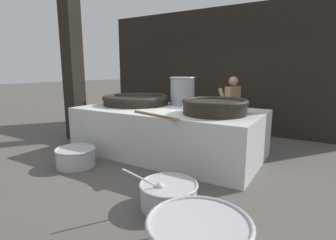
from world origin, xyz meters
TOP-DOWN VIEW (x-y plane):
  - ground_plane at (0.00, 0.00)m, footprint 60.00×60.00m
  - back_wall at (0.00, 2.60)m, footprint 6.75×0.24m
  - support_pillar at (-2.53, -0.14)m, footprint 0.36×0.36m
  - hearth_platform at (0.00, 0.00)m, footprint 3.58×1.87m
  - giant_wok_near at (-0.94, 0.19)m, footprint 1.46×1.46m
  - giant_wok_far at (1.02, -0.13)m, footprint 1.13×1.13m
  - stock_pot at (-0.02, 0.64)m, footprint 0.56×0.56m
  - stirring_paddle at (0.30, -0.85)m, footprint 1.06×0.37m
  - cook at (0.85, 1.40)m, footprint 0.42×0.60m
  - prep_bowl_vegetables at (1.09, -1.81)m, footprint 0.73×0.87m
  - prep_bowl_meat at (-1.01, -1.46)m, footprint 0.69×0.69m
  - prep_bowl_extra at (1.80, -2.47)m, footprint 0.94×0.94m

SIDE VIEW (x-z plane):
  - ground_plane at x=0.00m, z-range 0.00..0.00m
  - prep_bowl_vegetables at x=1.09m, z-range -0.13..0.47m
  - prep_bowl_meat at x=-1.01m, z-range 0.02..0.34m
  - prep_bowl_extra at x=1.80m, z-range 0.02..0.40m
  - hearth_platform at x=0.00m, z-range 0.00..0.91m
  - cook at x=0.85m, z-range 0.06..1.58m
  - stirring_paddle at x=0.30m, z-range 0.91..0.95m
  - giant_wok_near at x=-0.94m, z-range 0.91..1.12m
  - giant_wok_far at x=1.02m, z-range 0.92..1.18m
  - stock_pot at x=-0.02m, z-range 0.92..1.52m
  - back_wall at x=0.00m, z-range 0.00..3.27m
  - support_pillar at x=-2.53m, z-range 0.00..3.27m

